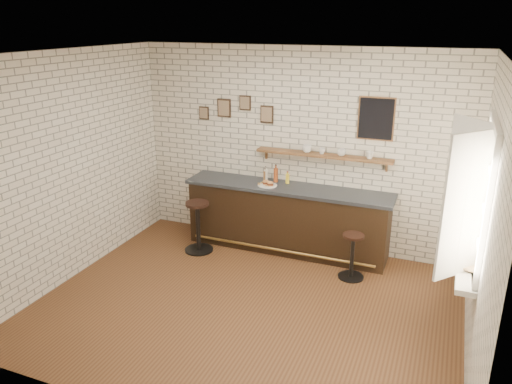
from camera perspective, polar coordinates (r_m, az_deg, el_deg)
ground at (r=6.31m, az=-1.04°, el=-12.83°), size 5.00×5.00×0.00m
bar_counter at (r=7.52m, az=3.57°, el=-3.01°), size 3.10×0.65×1.01m
sandwich_plate at (r=7.37m, az=1.31°, el=0.78°), size 0.28×0.28×0.01m
ciabatta_sandwich at (r=7.36m, az=1.38°, el=1.05°), size 0.20×0.14×0.06m
potato_chips at (r=7.37m, az=1.21°, el=0.84°), size 0.25×0.18×0.00m
bitters_bottle_brown at (r=7.58m, az=1.07°, el=1.90°), size 0.06×0.06×0.20m
bitters_bottle_white at (r=7.57m, az=1.11°, el=1.97°), size 0.06×0.06×0.22m
bitters_bottle_amber at (r=7.51m, az=2.27°, el=1.97°), size 0.07×0.07×0.27m
condiment_bottle_yellow at (r=7.47m, az=3.61°, el=1.57°), size 0.06×0.06×0.19m
bar_stool_left at (r=7.54m, az=-6.64°, el=-3.76°), size 0.45×0.45×0.78m
bar_stool_right at (r=6.89m, az=10.94°, el=-7.04°), size 0.35×0.35×0.64m
wall_shelf at (r=7.27m, az=7.67°, el=4.16°), size 2.00×0.18×0.18m
shelf_cup_a at (r=7.31m, az=5.85°, el=4.93°), size 0.17×0.17×0.11m
shelf_cup_b at (r=7.26m, az=7.55°, el=4.66°), size 0.12×0.12×0.09m
shelf_cup_c at (r=7.20m, az=9.75°, el=4.47°), size 0.13×0.13×0.10m
shelf_cup_d at (r=7.13m, az=12.86°, el=4.13°), size 0.11×0.11×0.10m
back_wall_decor at (r=7.27m, az=6.68°, el=8.78°), size 2.96×0.02×0.56m
window_sill at (r=5.78m, az=22.89°, el=-7.53°), size 0.20×1.35×0.06m
casement_window at (r=5.50m, az=23.45°, el=-0.45°), size 0.40×1.30×1.56m
book_lower at (r=5.63m, az=22.73°, el=-7.73°), size 0.27×0.29×0.02m
book_upper at (r=5.62m, az=22.76°, el=-7.59°), size 0.27×0.30×0.02m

